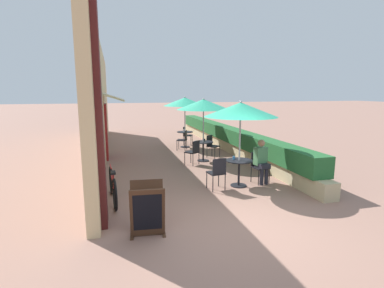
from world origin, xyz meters
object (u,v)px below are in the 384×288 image
cafe_chair_far_left (186,134)px  coffee_cup_far (184,130)px  cafe_chair_near_left (259,165)px  cafe_chair_mid_right (212,144)px  patio_umbrella_near (241,110)px  patio_table_near (239,168)px  seated_patron_near_left (262,160)px  patio_umbrella_mid (203,105)px  bicycle_leaning (113,186)px  menu_board (147,209)px  patio_table_mid (203,147)px  cafe_chair_far_right (183,139)px  coffee_cup_near (234,158)px  patio_table_far (185,136)px  cafe_chair_mid_left (194,151)px  cafe_chair_near_right (217,171)px  coffee_cup_mid (204,140)px  patio_umbrella_far (185,102)px

cafe_chair_far_left → coffee_cup_far: cafe_chair_far_left is taller
cafe_chair_near_left → cafe_chair_mid_right: (-0.26, 3.43, 0.00)m
patio_umbrella_near → cafe_chair_far_left: size_ratio=2.68×
patio_table_near → seated_patron_near_left: size_ratio=0.59×
patio_umbrella_mid → bicycle_leaning: (-3.27, -3.45, -1.72)m
cafe_chair_far_left → menu_board: menu_board is taller
patio_table_mid → cafe_chair_far_right: 2.19m
patio_umbrella_near → coffee_cup_near: 1.33m
patio_table_mid → patio_table_far: same height
patio_umbrella_near → bicycle_leaning: bearing=-174.2°
patio_table_mid → cafe_chair_far_left: cafe_chair_far_left is taller
cafe_chair_mid_left → cafe_chair_far_right: size_ratio=1.00×
cafe_chair_far_left → patio_umbrella_mid: bearing=21.5°
cafe_chair_near_right → coffee_cup_far: 6.30m
coffee_cup_far → bicycle_leaning: coffee_cup_far is taller
seated_patron_near_left → cafe_chair_mid_right: 3.56m
cafe_chair_mid_right → coffee_cup_mid: cafe_chair_mid_right is taller
patio_table_mid → cafe_chair_mid_right: bearing=44.9°
patio_umbrella_far → cafe_chair_far_right: patio_umbrella_far is taller
patio_table_far → cafe_chair_near_right: bearing=-95.6°
bicycle_leaning → menu_board: (0.60, -1.81, 0.09)m
patio_table_near → patio_umbrella_near: (0.00, 0.00, 1.58)m
cafe_chair_mid_right → seated_patron_near_left: bearing=55.7°
cafe_chair_far_left → bicycle_leaning: (-3.49, -6.98, -0.14)m
patio_umbrella_far → cafe_chair_far_right: size_ratio=2.68×
cafe_chair_far_right → patio_table_near: bearing=-151.6°
coffee_cup_mid → cafe_chair_far_left: cafe_chair_far_left is taller
patio_umbrella_near → patio_table_far: (-0.08, 5.96, -1.58)m
coffee_cup_mid → patio_umbrella_far: patio_umbrella_far is taller
coffee_cup_near → cafe_chair_mid_right: (0.54, 3.49, -0.25)m
patio_table_far → cafe_chair_far_right: size_ratio=0.85×
cafe_chair_near_left → patio_table_far: (-0.77, 5.78, -0.00)m
patio_umbrella_mid → cafe_chair_far_left: size_ratio=2.68×
patio_table_far → menu_board: 8.53m
coffee_cup_mid → cafe_chair_far_left: 3.41m
cafe_chair_far_left → patio_table_near: bearing=23.8°
patio_umbrella_near → cafe_chair_far_right: (-0.31, 5.29, -1.58)m
cafe_chair_near_left → bicycle_leaning: size_ratio=0.48×
cafe_chair_near_left → cafe_chair_far_right: (-1.00, 5.11, 0.00)m
cafe_chair_mid_left → menu_board: size_ratio=0.93×
seated_patron_near_left → cafe_chair_far_right: size_ratio=1.44×
menu_board → cafe_chair_near_left: bearing=39.4°
seated_patron_near_left → cafe_chair_far_left: size_ratio=1.44×
cafe_chair_mid_right → patio_table_near: bearing=44.5°
coffee_cup_near → cafe_chair_far_left: bearing=87.8°
cafe_chair_near_left → cafe_chair_mid_right: 3.44m
patio_table_near → patio_umbrella_far: 6.17m
patio_table_near → coffee_cup_far: coffee_cup_far is taller
patio_umbrella_near → patio_table_mid: size_ratio=3.16×
patio_umbrella_near → cafe_chair_mid_left: patio_umbrella_near is taller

